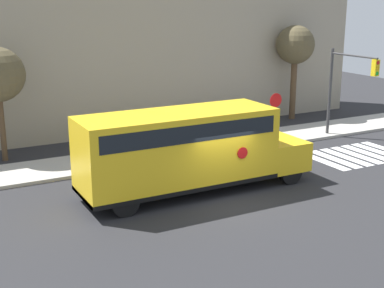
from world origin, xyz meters
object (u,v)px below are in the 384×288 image
stop_sign (275,110)px  tree_near_sidewalk (295,46)px  school_bus (186,147)px  traffic_light (346,81)px

stop_sign → tree_near_sidewalk: tree_near_sidewalk is taller
tree_near_sidewalk → school_bus: bearing=-144.2°
stop_sign → traffic_light: size_ratio=0.54×
traffic_light → tree_near_sidewalk: 5.78m
school_bus → stop_sign: school_bus is taller
stop_sign → tree_near_sidewalk: (4.41, 4.08, 2.76)m
stop_sign → traffic_light: traffic_light is taller
school_bus → stop_sign: 8.91m
school_bus → tree_near_sidewalk: 15.08m
traffic_light → tree_near_sidewalk: (1.05, 5.54, 1.30)m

